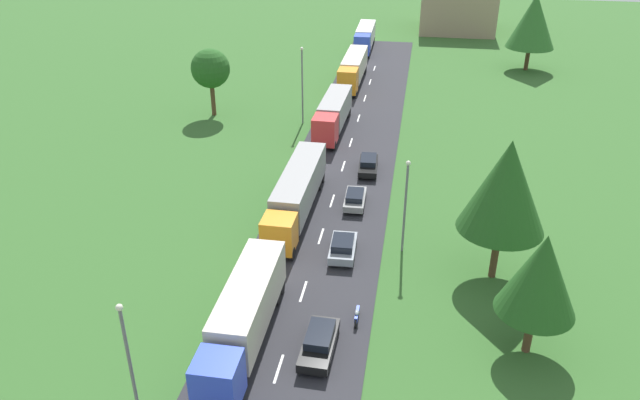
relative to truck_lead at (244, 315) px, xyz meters
name	(u,v)px	position (x,y,z in m)	size (l,w,h in m)	color
road	(309,275)	(2.50, 7.70, -2.15)	(10.00, 140.00, 0.06)	#2B2B30
lane_marking_centre	(294,321)	(2.50, 2.44, -2.12)	(0.16, 118.80, 0.01)	white
truck_lead	(244,315)	(0.00, 0.00, 0.00)	(2.53, 12.49, 3.73)	blue
truck_second	(297,192)	(-0.10, 16.49, -0.06)	(2.62, 14.74, 3.58)	orange
truck_third	(333,113)	(0.07, 35.76, -0.10)	(2.72, 12.33, 3.47)	red
truck_fourth	(353,68)	(0.20, 53.49, -0.04)	(2.58, 13.64, 3.59)	orange
truck_fifth	(365,37)	(-0.07, 71.84, -0.08)	(2.65, 12.12, 3.52)	blue
car_second	(319,342)	(4.60, -0.13, -1.36)	(1.94, 4.64, 1.46)	black
car_third	(343,247)	(4.59, 10.60, -1.34)	(2.02, 4.06, 1.51)	#8C939E
car_fourth	(355,198)	(4.57, 18.60, -1.40)	(1.83, 4.09, 1.36)	gray
car_fifth	(368,164)	(5.02, 25.75, -1.38)	(1.95, 4.55, 1.40)	black
motorcycle_courier	(357,315)	(6.51, 3.16, -1.64)	(0.28, 1.94, 0.91)	black
lamppost_lead	(129,359)	(-3.87, -6.90, 2.14)	(0.36, 0.36, 7.70)	slate
lamppost_second	(405,202)	(8.97, 12.14, 2.07)	(0.36, 0.36, 7.57)	slate
lamppost_third	(302,82)	(-3.70, 37.58, 2.70)	(0.36, 0.36, 8.80)	slate
tree_oak	(506,186)	(15.51, 9.86, 5.04)	(5.95, 5.95, 10.52)	#513823
tree_maple	(210,69)	(-14.65, 38.54, 3.41)	(4.50, 4.50, 7.89)	#513823
tree_elm	(533,21)	(24.37, 64.28, 4.83)	(6.80, 6.80, 10.77)	#513823
tree_ash	(541,275)	(16.95, 2.16, 3.39)	(4.65, 4.65, 8.16)	#513823
distant_building	(458,5)	(14.91, 88.93, 2.11)	(13.05, 13.36, 8.59)	#9E846B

